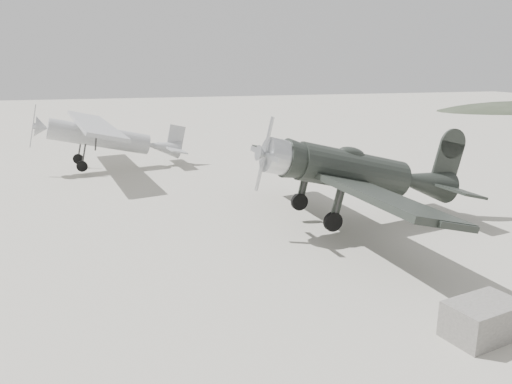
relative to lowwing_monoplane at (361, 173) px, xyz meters
The scene contains 4 objects.
ground 4.36m from the lowwing_monoplane, behind, with size 160.00×160.00×0.00m, color #A19C8E.
lowwing_monoplane is the anchor object (origin of this frame).
highwing_monoplane 17.07m from the lowwing_monoplane, 123.90° to the left, with size 8.91×12.51×3.53m.
equipment_block 8.62m from the lowwing_monoplane, 97.78° to the right, with size 1.76×1.10×0.88m, color #605E59.
Camera 1 is at (-5.49, -16.71, 6.30)m, focal length 35.00 mm.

